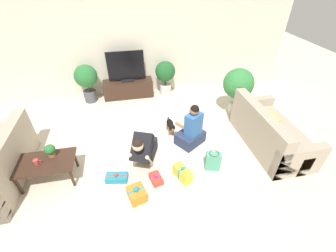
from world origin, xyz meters
TOP-DOWN VIEW (x-y plane):
  - ground_plane at (0.00, 0.00)m, footprint 16.00×16.00m
  - wall_back at (0.00, 2.63)m, footprint 8.40×0.06m
  - sofa_right at (2.41, -0.13)m, footprint 0.88×1.75m
  - coffee_table at (-1.60, -0.22)m, footprint 0.91×0.55m
  - tv_console at (-0.15, 2.37)m, footprint 1.27×0.39m
  - tv at (-0.15, 2.37)m, footprint 0.91×0.20m
  - potted_plant_corner_right at (2.26, 1.09)m, footprint 0.68×0.68m
  - potted_plant_back_left at (-1.13, 2.32)m, footprint 0.55×0.55m
  - potted_plant_back_right at (0.84, 2.32)m, footprint 0.51×0.51m
  - person_kneeling at (-0.01, -0.14)m, footprint 0.57×0.82m
  - person_sitting at (0.95, 0.21)m, footprint 0.65×0.62m
  - dog at (0.61, 0.59)m, footprint 0.14×0.49m
  - gift_box_a at (-0.22, -0.88)m, footprint 0.31×0.34m
  - gift_box_b at (0.12, -0.61)m, footprint 0.23×0.29m
  - gift_box_c at (-0.52, -0.46)m, footprint 0.38×0.24m
  - gift_box_d at (0.56, -0.63)m, footprint 0.28×0.39m
  - gift_bag_a at (1.13, -0.52)m, footprint 0.28×0.20m
  - mug at (-1.69, -0.25)m, footprint 0.12×0.08m
  - tabletop_plant at (-1.50, -0.10)m, footprint 0.17×0.17m

SIDE VIEW (x-z plane):
  - ground_plane at x=0.00m, z-range 0.00..0.00m
  - gift_box_c at x=-0.52m, z-range -0.03..0.13m
  - gift_box_b at x=0.12m, z-range -0.02..0.14m
  - gift_box_a at x=-0.22m, z-range -0.03..0.22m
  - gift_box_d at x=0.56m, z-range -0.03..0.24m
  - gift_bag_a at x=1.13m, z-range -0.01..0.36m
  - dog at x=0.61m, z-range 0.06..0.38m
  - tv_console at x=-0.15m, z-range 0.00..0.45m
  - sofa_right at x=2.41m, z-range -0.13..0.71m
  - person_sitting at x=0.95m, z-range -0.14..0.76m
  - person_kneeling at x=-0.01m, z-range -0.05..0.71m
  - coffee_table at x=-1.60m, z-range 0.16..0.56m
  - mug at x=-1.69m, z-range 0.41..0.50m
  - tabletop_plant at x=-1.50m, z-range 0.42..0.64m
  - potted_plant_back_right at x=0.84m, z-range 0.11..1.02m
  - potted_plant_back_left at x=-1.13m, z-range 0.13..1.10m
  - potted_plant_corner_right at x=2.26m, z-range 0.18..1.27m
  - tv at x=-0.15m, z-range 0.41..1.18m
  - wall_back at x=0.00m, z-range 0.00..2.60m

